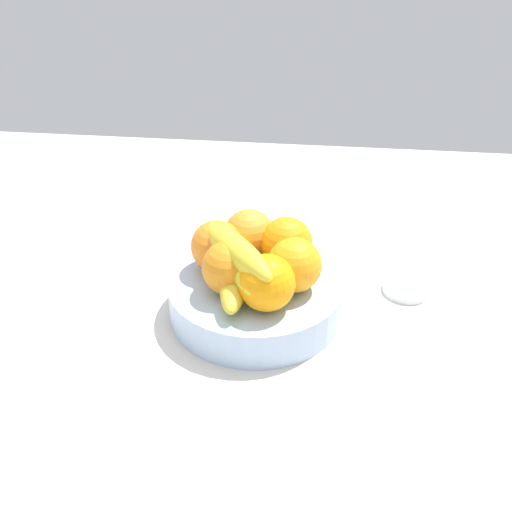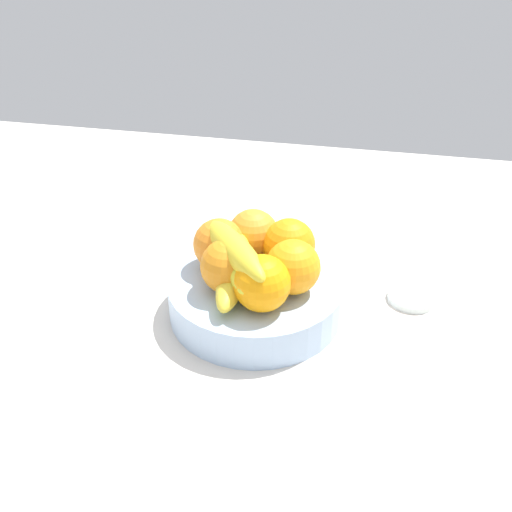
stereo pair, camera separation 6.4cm
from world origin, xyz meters
The scene contains 10 objects.
ground_plane centered at (0.00, 0.00, -1.50)cm, with size 180.00×140.00×3.00cm, color beige.
fruit_bowl centered at (-3.25, -0.34, 2.80)cm, with size 25.40×25.40×5.59cm, color #A7C3E3.
orange_front_left centered at (-7.24, -4.76, 9.45)cm, with size 7.72×7.72×7.72cm, color orange.
orange_front_right centered at (-1.45, -6.53, 9.45)cm, with size 7.72×7.72×7.72cm, color orange.
orange_center centered at (2.75, -2.53, 9.45)cm, with size 7.72×7.72×7.72cm, color orange.
orange_back_left centered at (0.32, 2.86, 9.45)cm, with size 7.72×7.72×7.72cm, color orange.
orange_back_right centered at (-5.43, 5.89, 9.45)cm, with size 7.72×7.72×7.72cm, color orange.
orange_top_stack centered at (-8.76, 1.14, 9.45)cm, with size 7.72×7.72×7.72cm, color orange.
banana_bunch centered at (-0.87, 1.92, 9.79)cm, with size 13.91×18.12×8.40cm.
jar_lid centered at (-26.07, -8.00, 0.51)cm, with size 7.29×7.29×1.02cm, color silver.
Camera 2 is at (-17.85, 65.64, 51.71)cm, focal length 39.61 mm.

